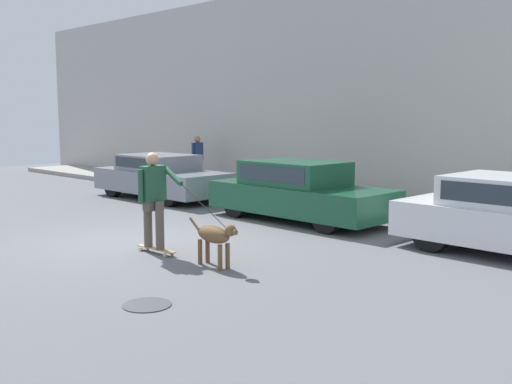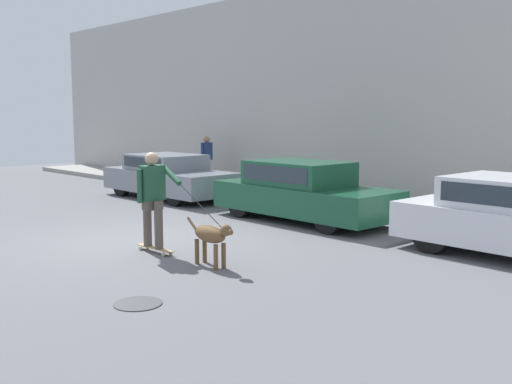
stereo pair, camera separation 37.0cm
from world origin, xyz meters
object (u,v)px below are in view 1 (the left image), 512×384
at_px(dog, 215,236).
at_px(fire_hydrant, 132,176).
at_px(parked_car_1, 299,192).
at_px(parked_car_0, 161,177).
at_px(pedestrian_with_bag, 197,157).
at_px(skateboarder, 154,196).

distance_m(dog, fire_hydrant, 10.57).
height_order(parked_car_1, dog, parked_car_1).
relative_size(parked_car_0, fire_hydrant, 5.80).
bearing_deg(parked_car_0, pedestrian_with_bag, 116.42).
distance_m(dog, skateboarder, 1.52).
bearing_deg(skateboarder, parked_car_1, 92.26).
height_order(skateboarder, fire_hydrant, skateboarder).
bearing_deg(parked_car_0, skateboarder, -37.50).
relative_size(dog, skateboarder, 0.52).
xyz_separation_m(parked_car_1, pedestrian_with_bag, (-6.16, 2.27, 0.36)).
xyz_separation_m(dog, fire_hydrant, (-9.39, 4.85, -0.10)).
distance_m(dog, pedestrian_with_bag, 10.11).
relative_size(parked_car_0, pedestrian_with_bag, 2.81).
xyz_separation_m(dog, skateboarder, (-1.43, -0.09, 0.49)).
height_order(parked_car_0, skateboarder, skateboarder).
relative_size(parked_car_1, fire_hydrant, 5.87).
bearing_deg(parked_car_1, pedestrian_with_bag, 160.82).
bearing_deg(parked_car_0, parked_car_1, 0.22).
xyz_separation_m(skateboarder, fire_hydrant, (-7.96, 4.94, -0.59)).
relative_size(parked_car_1, pedestrian_with_bag, 2.85).
relative_size(parked_car_0, skateboarder, 1.90).
distance_m(parked_car_0, dog, 7.88).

